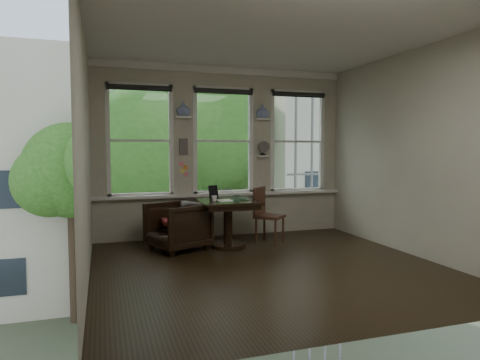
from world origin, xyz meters
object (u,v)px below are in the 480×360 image
object	(u,v)px
laptop	(244,199)
side_chair_right	(270,216)
table	(228,224)
armchair_left	(178,226)
mug	(214,198)

from	to	relation	value
laptop	side_chair_right	bearing A→B (deg)	34.52
laptop	table	bearing A→B (deg)	-177.73
armchair_left	laptop	size ratio (longest dim) A/B	2.51
armchair_left	table	bearing A→B (deg)	63.22
armchair_left	laptop	bearing A→B (deg)	59.99
side_chair_right	laptop	xyz separation A→B (m)	(-0.50, -0.13, 0.30)
armchair_left	laptop	distance (m)	1.11
table	mug	size ratio (longest dim) A/B	10.06
armchair_left	mug	xyz separation A→B (m)	(0.56, -0.10, 0.42)
mug	side_chair_right	bearing A→B (deg)	5.59
laptop	mug	xyz separation A→B (m)	(-0.47, 0.03, 0.03)
side_chair_right	mug	xyz separation A→B (m)	(-0.97, -0.09, 0.33)
table	side_chair_right	world-z (taller)	side_chair_right
table	armchair_left	world-z (taller)	table
side_chair_right	mug	distance (m)	1.03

